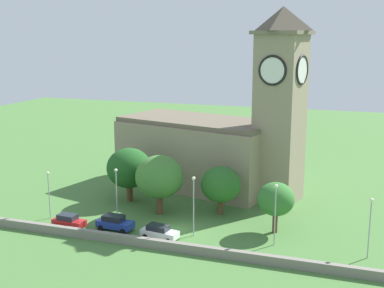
% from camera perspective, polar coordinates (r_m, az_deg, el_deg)
% --- Properties ---
extents(ground_plane, '(200.00, 200.00, 0.00)m').
position_cam_1_polar(ground_plane, '(77.66, 2.14, -5.85)').
color(ground_plane, '#477538').
extents(church, '(31.37, 18.35, 28.06)m').
position_cam_1_polar(church, '(79.47, 2.73, 0.21)').
color(church, gray).
rests_on(church, ground).
extents(quay_barrier, '(52.41, 0.70, 1.08)m').
position_cam_1_polar(quay_barrier, '(58.98, -3.85, -11.29)').
color(quay_barrier, gray).
rests_on(quay_barrier, ground).
extents(car_red, '(4.38, 2.25, 1.80)m').
position_cam_1_polar(car_red, '(66.54, -13.83, -8.50)').
color(car_red, red).
rests_on(car_red, ground).
extents(car_blue, '(4.76, 2.40, 1.92)m').
position_cam_1_polar(car_blue, '(64.75, -8.76, -8.81)').
color(car_blue, '#233D9E').
rests_on(car_blue, ground).
extents(car_white, '(4.78, 2.46, 1.70)m').
position_cam_1_polar(car_white, '(61.56, -3.73, -9.93)').
color(car_white, silver).
rests_on(car_white, ground).
extents(streetlamp_west_end, '(0.44, 0.44, 6.51)m').
position_cam_1_polar(streetlamp_west_end, '(69.48, -15.98, -4.71)').
color(streetlamp_west_end, '#9EA0A5').
rests_on(streetlamp_west_end, ground).
extents(streetlamp_west_mid, '(0.44, 0.44, 7.35)m').
position_cam_1_polar(streetlamp_west_mid, '(65.83, -8.59, -4.86)').
color(streetlamp_west_mid, '#9EA0A5').
rests_on(streetlamp_west_mid, ground).
extents(streetlamp_central, '(0.44, 0.44, 7.53)m').
position_cam_1_polar(streetlamp_central, '(60.87, 0.18, -6.03)').
color(streetlamp_central, '#9EA0A5').
rests_on(streetlamp_central, ground).
extents(streetlamp_east_mid, '(0.44, 0.44, 7.42)m').
position_cam_1_polar(streetlamp_east_mid, '(59.03, 9.46, -6.86)').
color(streetlamp_east_mid, '#9EA0A5').
rests_on(streetlamp_east_mid, ground).
extents(streetlamp_east_end, '(0.44, 0.44, 6.93)m').
position_cam_1_polar(streetlamp_east_end, '(58.30, 19.59, -7.95)').
color(streetlamp_east_end, '#9EA0A5').
rests_on(streetlamp_east_end, ground).
extents(tree_by_tower, '(6.56, 6.56, 8.01)m').
position_cam_1_polar(tree_by_tower, '(74.29, -7.16, -2.73)').
color(tree_by_tower, brown).
rests_on(tree_by_tower, ground).
extents(tree_riverside_east, '(5.44, 5.44, 6.71)m').
position_cam_1_polar(tree_riverside_east, '(68.53, 3.28, -4.62)').
color(tree_riverside_east, brown).
rests_on(tree_riverside_east, ground).
extents(tree_churchyard, '(4.62, 4.62, 6.42)m').
position_cam_1_polar(tree_churchyard, '(63.01, 9.50, -6.21)').
color(tree_churchyard, brown).
rests_on(tree_churchyard, ground).
extents(tree_riverside_west, '(6.55, 6.55, 8.24)m').
position_cam_1_polar(tree_riverside_west, '(68.39, -3.74, -3.76)').
color(tree_riverside_west, brown).
rests_on(tree_riverside_west, ground).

